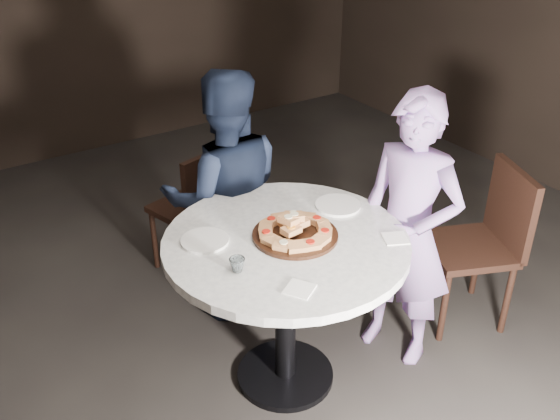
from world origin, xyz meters
name	(u,v)px	position (x,y,z in m)	size (l,w,h in m)	color
floor	(299,376)	(0.00, 0.00, 0.00)	(7.00, 7.00, 0.00)	black
table	(286,268)	(-0.06, 0.04, 0.70)	(1.47, 1.47, 0.86)	black
serving_board	(295,235)	(-0.02, 0.03, 0.87)	(0.40, 0.40, 0.02)	black
focaccia_pile	(294,228)	(-0.02, 0.04, 0.90)	(0.36, 0.36, 0.09)	#BB7B48
plate_left	(205,240)	(-0.39, 0.22, 0.87)	(0.22, 0.22, 0.01)	white
plate_right	(338,205)	(0.33, 0.15, 0.87)	(0.23, 0.23, 0.01)	white
water_glass	(237,265)	(-0.38, -0.06, 0.89)	(0.07, 0.07, 0.06)	silver
napkin_near	(299,289)	(-0.23, -0.31, 0.86)	(0.11, 0.11, 0.01)	white
napkin_far	(395,238)	(0.36, -0.24, 0.86)	(0.11, 0.11, 0.01)	white
chair_far	(199,203)	(0.03, 1.15, 0.51)	(0.51, 0.53, 0.89)	black
chair_right	(486,236)	(1.17, -0.13, 0.54)	(0.60, 0.59, 0.94)	black
diner_navy	(226,198)	(0.00, 0.74, 0.74)	(0.72, 0.56, 1.48)	black
diner_teal	(408,233)	(0.59, -0.10, 0.74)	(0.54, 0.35, 1.48)	#856AA8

